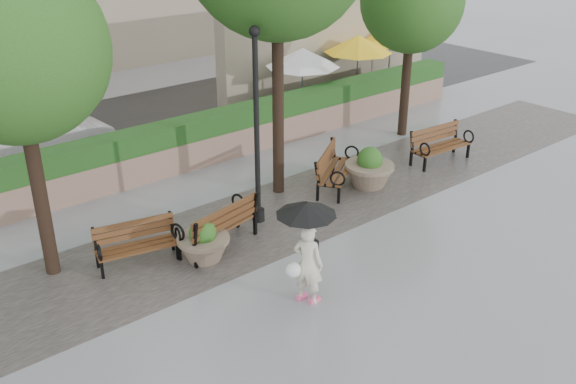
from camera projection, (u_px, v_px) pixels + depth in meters
ground at (323, 290)px, 12.32m from camera, size 100.00×100.00×0.00m
cobble_strip at (233, 232)px, 14.41m from camera, size 28.00×3.20×0.01m
hedge_wall at (145, 154)px, 16.93m from camera, size 24.00×0.80×1.35m
cafe_wall at (331, 39)px, 23.95m from camera, size 10.00×0.60×4.00m
cafe_hedge at (362, 94)px, 22.78m from camera, size 8.00×0.50×0.90m
asphalt_street at (85, 138)px, 20.01m from camera, size 40.00×7.00×0.00m
bench_1 at (139, 252)px, 13.08m from camera, size 1.77×1.02×0.90m
bench_2 at (218, 234)px, 13.71m from camera, size 2.02×1.13×1.02m
bench_3 at (336, 177)px, 16.49m from camera, size 1.98×1.69×1.02m
bench_4 at (440, 152)px, 18.09m from camera, size 1.91×0.88×1.00m
planter_left at (204, 244)px, 13.20m from camera, size 1.09×1.09×0.91m
planter_right at (369, 171)px, 16.53m from camera, size 1.27×1.27×1.07m
lamppost at (257, 140)px, 14.09m from camera, size 0.28×0.28×4.48m
tree_0 at (22, 55)px, 11.21m from camera, size 3.42×3.31×6.14m
tree_2 at (413, 4)px, 18.77m from camera, size 3.17×3.03×5.62m
patio_umb_white at (303, 58)px, 21.17m from camera, size 2.50×2.50×2.30m
patio_umb_yellow_a at (358, 44)px, 23.08m from camera, size 2.50×2.50×2.30m
patio_umb_yellow_b at (391, 35)px, 24.62m from camera, size 2.50×2.50×2.30m
car_right at (45, 138)px, 18.13m from camera, size 3.90×1.52×1.27m
pedestrian at (307, 243)px, 11.50m from camera, size 1.10×1.10×2.02m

